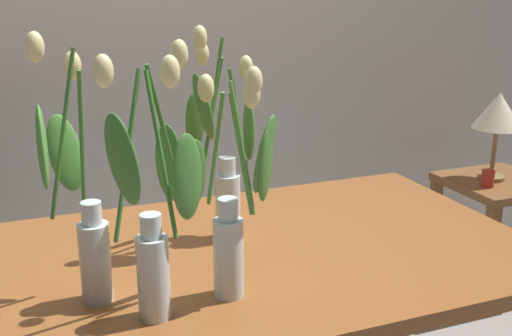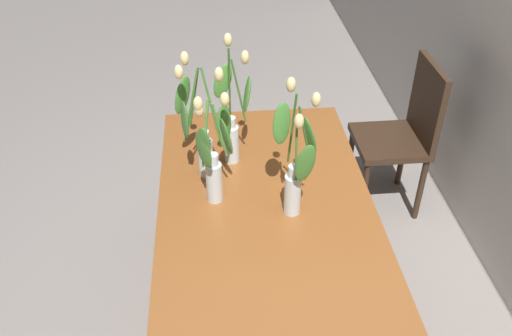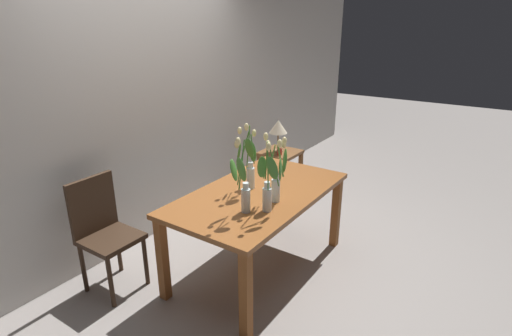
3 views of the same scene
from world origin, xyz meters
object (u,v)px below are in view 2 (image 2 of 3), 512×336
(dining_table, at_px, (267,225))
(tulip_vase_3, at_px, (233,123))
(tulip_vase_1, at_px, (202,135))
(tulip_vase_2, at_px, (213,162))
(tulip_vase_0, at_px, (295,168))
(dining_chair, at_px, (404,130))

(dining_table, xyz_separation_m, tulip_vase_3, (-0.38, -0.12, 0.28))
(tulip_vase_1, distance_m, tulip_vase_2, 0.18)
(tulip_vase_2, distance_m, tulip_vase_3, 0.32)
(tulip_vase_0, relative_size, tulip_vase_2, 1.11)
(dining_table, bearing_deg, dining_chair, 134.31)
(tulip_vase_2, relative_size, tulip_vase_3, 0.88)
(tulip_vase_2, relative_size, dining_chair, 0.56)
(dining_table, distance_m, tulip_vase_3, 0.49)
(tulip_vase_1, height_order, tulip_vase_3, tulip_vase_3)
(tulip_vase_0, bearing_deg, dining_table, -98.26)
(tulip_vase_2, xyz_separation_m, dining_chair, (-0.80, 1.11, -0.42))
(dining_table, distance_m, tulip_vase_1, 0.47)
(tulip_vase_0, relative_size, tulip_vase_1, 1.02)
(tulip_vase_0, bearing_deg, tulip_vase_3, -150.46)
(tulip_vase_1, bearing_deg, tulip_vase_2, 12.74)
(dining_table, bearing_deg, tulip_vase_3, -162.98)
(dining_table, xyz_separation_m, dining_chair, (-0.87, 0.89, -0.12))
(tulip_vase_0, distance_m, tulip_vase_1, 0.45)
(tulip_vase_0, relative_size, dining_chair, 0.62)
(dining_chair, bearing_deg, tulip_vase_0, -41.52)
(tulip_vase_3, bearing_deg, tulip_vase_1, -47.08)
(dining_chair, bearing_deg, tulip_vase_3, -63.92)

